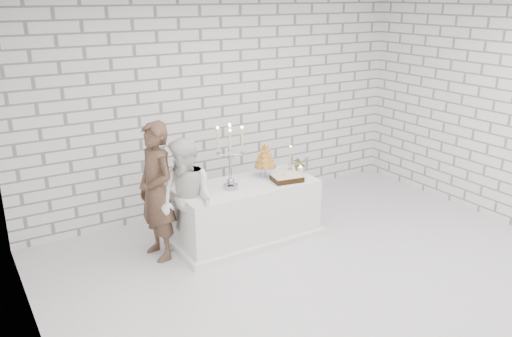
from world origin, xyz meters
name	(u,v)px	position (x,y,z in m)	size (l,w,h in m)	color
ground	(328,275)	(0.00, 0.00, 0.00)	(6.00, 5.00, 0.01)	silver
wall_back	(222,106)	(0.00, 2.50, 1.50)	(6.00, 0.01, 3.00)	white
wall_left	(28,206)	(-3.00, 0.00, 1.50)	(0.01, 5.00, 3.00)	white
wall_right	(510,115)	(3.00, 0.00, 1.50)	(0.01, 5.00, 3.00)	white
cake_table	(246,211)	(-0.31, 1.30, 0.38)	(1.80, 0.80, 0.75)	white
groom	(156,191)	(-1.46, 1.43, 0.84)	(0.61, 0.40, 1.67)	#462E22
bride	(187,201)	(-1.18, 1.19, 0.74)	(0.72, 0.56, 1.48)	white
candelabra	(230,157)	(-0.56, 1.26, 1.16)	(0.33, 0.33, 0.81)	#95959E
croquembouche	(265,160)	(0.04, 1.42, 0.98)	(0.29, 0.29, 0.46)	#B97625
chocolate_cake	(287,178)	(0.19, 1.12, 0.79)	(0.37, 0.27, 0.08)	black
pillar_candle	(300,171)	(0.45, 1.20, 0.81)	(0.08, 0.08, 0.12)	white
extra_taper	(290,158)	(0.49, 1.48, 0.91)	(0.06, 0.06, 0.32)	beige
flowers	(300,164)	(0.52, 1.29, 0.87)	(0.22, 0.19, 0.25)	#485E2F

